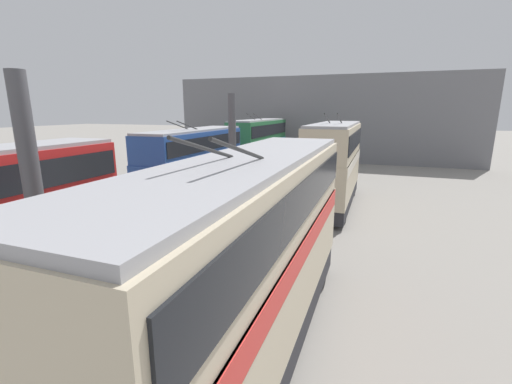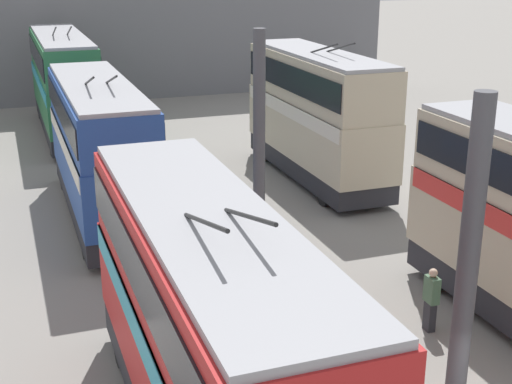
{
  "view_description": "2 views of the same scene",
  "coord_description": "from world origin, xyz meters",
  "px_view_note": "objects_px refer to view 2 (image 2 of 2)",
  "views": [
    {
      "loc": [
        -3.54,
        -7.15,
        6.04
      ],
      "look_at": [
        13.49,
        -0.98,
        1.7
      ],
      "focal_mm": 24.0,
      "sensor_mm": 36.0,
      "label": 1
    },
    {
      "loc": [
        -7.96,
        7.5,
        9.02
      ],
      "look_at": [
        10.04,
        1.03,
        2.58
      ],
      "focal_mm": 50.0,
      "sensor_mm": 36.0,
      "label": 2
    }
  ],
  "objects_px": {
    "bus_right_far": "(63,78)",
    "person_by_left_row": "(431,298)",
    "bus_left_far": "(317,108)",
    "bus_right_near": "(207,321)",
    "person_aisle_midway": "(303,291)",
    "bus_right_mid": "(100,142)"
  },
  "relations": [
    {
      "from": "bus_right_near",
      "to": "bus_right_far",
      "type": "distance_m",
      "value": 26.59
    },
    {
      "from": "bus_right_far",
      "to": "person_aisle_midway",
      "type": "distance_m",
      "value": 22.96
    },
    {
      "from": "bus_right_far",
      "to": "person_aisle_midway",
      "type": "height_order",
      "value": "bus_right_far"
    },
    {
      "from": "bus_right_mid",
      "to": "person_aisle_midway",
      "type": "relative_size",
      "value": 6.19
    },
    {
      "from": "bus_right_mid",
      "to": "person_aisle_midway",
      "type": "xyz_separation_m",
      "value": [
        -9.53,
        -3.63,
        -1.88
      ]
    },
    {
      "from": "person_by_left_row",
      "to": "person_aisle_midway",
      "type": "height_order",
      "value": "person_by_left_row"
    },
    {
      "from": "person_by_left_row",
      "to": "bus_right_near",
      "type": "bearing_deg",
      "value": -156.99
    },
    {
      "from": "bus_right_mid",
      "to": "bus_right_far",
      "type": "xyz_separation_m",
      "value": [
        13.05,
        0.0,
        0.17
      ]
    },
    {
      "from": "bus_right_mid",
      "to": "person_aisle_midway",
      "type": "distance_m",
      "value": 10.37
    },
    {
      "from": "bus_left_far",
      "to": "person_aisle_midway",
      "type": "relative_size",
      "value": 5.77
    },
    {
      "from": "bus_right_near",
      "to": "bus_right_mid",
      "type": "bearing_deg",
      "value": -0.0
    },
    {
      "from": "bus_left_far",
      "to": "person_by_left_row",
      "type": "distance_m",
      "value": 12.98
    },
    {
      "from": "bus_left_far",
      "to": "person_aisle_midway",
      "type": "distance_m",
      "value": 12.5
    },
    {
      "from": "person_by_left_row",
      "to": "person_aisle_midway",
      "type": "xyz_separation_m",
      "value": [
        1.46,
        2.82,
        -0.02
      ]
    },
    {
      "from": "bus_right_near",
      "to": "bus_right_far",
      "type": "xyz_separation_m",
      "value": [
        26.59,
        0.0,
        0.14
      ]
    },
    {
      "from": "bus_right_far",
      "to": "person_by_left_row",
      "type": "relative_size",
      "value": 6.79
    },
    {
      "from": "bus_left_far",
      "to": "person_by_left_row",
      "type": "relative_size",
      "value": 5.67
    },
    {
      "from": "bus_left_far",
      "to": "bus_right_near",
      "type": "relative_size",
      "value": 0.96
    },
    {
      "from": "person_by_left_row",
      "to": "bus_right_mid",
      "type": "bearing_deg",
      "value": 121.91
    },
    {
      "from": "person_aisle_midway",
      "to": "person_by_left_row",
      "type": "bearing_deg",
      "value": 63.48
    },
    {
      "from": "bus_right_mid",
      "to": "bus_right_far",
      "type": "bearing_deg",
      "value": 0.0
    },
    {
      "from": "bus_right_near",
      "to": "person_aisle_midway",
      "type": "xyz_separation_m",
      "value": [
        4.01,
        -3.63,
        -1.91
      ]
    }
  ]
}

